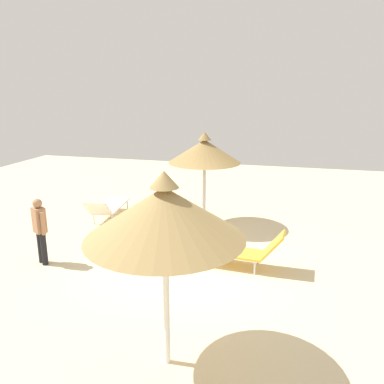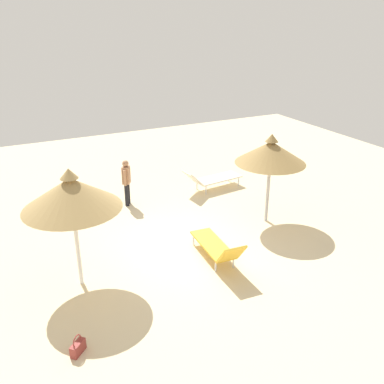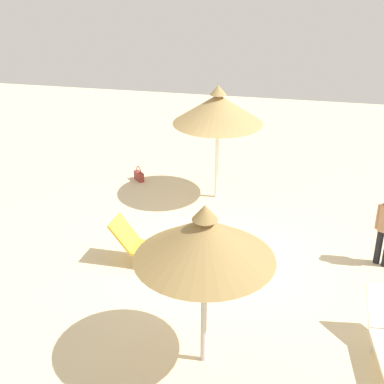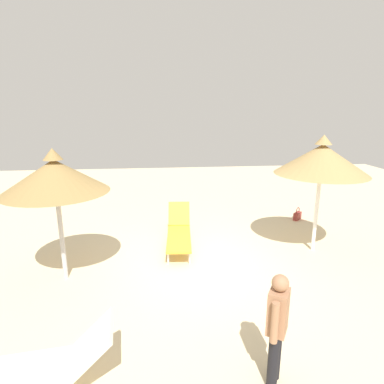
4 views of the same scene
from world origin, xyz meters
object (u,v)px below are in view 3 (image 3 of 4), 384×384
(parasol_umbrella_near_left, at_px, (218,109))
(lounge_chair_front, at_px, (160,247))
(parasol_umbrella_edge, at_px, (205,239))
(handbag, at_px, (139,176))

(parasol_umbrella_near_left, height_order, lounge_chair_front, parasol_umbrella_near_left)
(parasol_umbrella_near_left, relative_size, lounge_chair_front, 1.33)
(parasol_umbrella_near_left, distance_m, lounge_chair_front, 3.78)
(parasol_umbrella_edge, distance_m, handbag, 7.15)
(parasol_umbrella_edge, relative_size, lounge_chair_front, 1.27)
(lounge_chair_front, bearing_deg, parasol_umbrella_edge, 118.60)
(parasol_umbrella_edge, height_order, parasol_umbrella_near_left, parasol_umbrella_near_left)
(parasol_umbrella_near_left, bearing_deg, parasol_umbrella_edge, 97.48)
(parasol_umbrella_edge, xyz_separation_m, lounge_chair_front, (1.32, -2.41, -1.73))
(parasol_umbrella_edge, relative_size, parasol_umbrella_near_left, 0.95)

